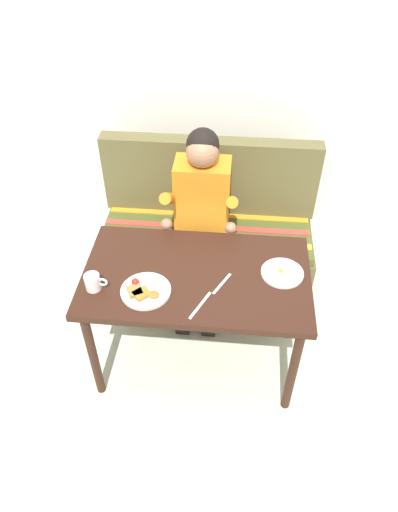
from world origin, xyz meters
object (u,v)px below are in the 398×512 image
Objects in this scene: table at (196,285)px; couch at (207,238)px; plate_breakfast at (144,291)px; person at (201,205)px; knife at (200,305)px; plate_eggs at (282,273)px; coffee_mug at (93,282)px; fork at (222,284)px.

table is 0.83× the size of couch.
table is at bearing 32.81° from plate_breakfast.
person is at bearing 92.57° from table.
plate_eggs is at bearing 57.90° from knife.
knife is at bearing -7.10° from coffee_mug.
knife is at bearing -12.01° from plate_breakfast.
fork is (0.14, -0.06, 0.08)m from table.
table is 0.31m from plate_breakfast.
fork is (-0.31, -0.10, -0.01)m from plate_eggs.
table is at bearing 16.67° from coffee_mug.
plate_eggs is 0.33m from fork.
couch is 0.93m from fork.
fork and knife have the same top height.
plate_breakfast reaches higher than plate_eggs.
table is 0.55m from coffee_mug.
person is 0.73m from plate_eggs.
knife is (-0.10, -0.16, 0.00)m from fork.
person is at bearing 130.90° from plate_eggs.
knife is at bearing -85.27° from person.
plate_eggs is (0.48, -0.55, -0.00)m from person.
plate_breakfast is 0.40m from fork.
table is 0.17m from fork.
fork is at bearing 83.47° from knife.
plate_eggs is at bearing 11.35° from coffee_mug.
plate_breakfast is 1.14× the size of plate_eggs.
couch is 6.43× the size of plate_eggs.
couch reaches higher than table.
couch is 1.14m from coffee_mug.
plate_breakfast is at bearing -138.08° from fork.
knife is (0.07, -0.81, -0.01)m from person.
person is 6.06× the size of knife.
plate_eggs is (0.70, 0.20, -0.00)m from plate_breakfast.
person is 0.81m from knife.
coffee_mug is at bearing -168.65° from plate_eggs.
coffee_mug is at bearing -144.26° from fork.
knife is at bearing -147.48° from plate_eggs.
fork is (0.14, -0.83, 0.40)m from couch.
knife is (-0.41, -0.26, -0.01)m from plate_eggs.
knife is at bearing -87.64° from couch.
plate_eggs is at bearing 5.10° from table.
table is 6.00× the size of knife.
knife reaches higher than table.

